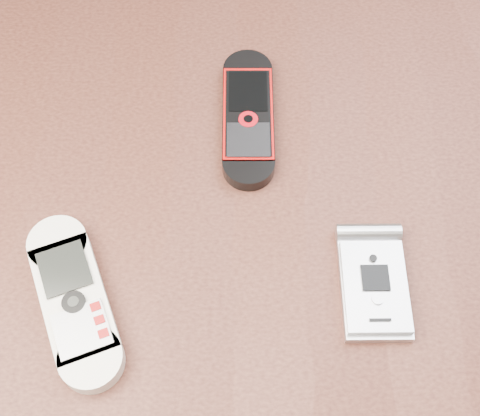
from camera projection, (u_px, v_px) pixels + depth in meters
name	position (u px, v px, depth m)	size (l,w,h in m)	color
table	(235.00, 270.00, 0.61)	(1.20, 0.80, 0.75)	black
nokia_white	(74.00, 300.00, 0.48)	(0.04, 0.14, 0.02)	white
nokia_black_red	(248.00, 116.00, 0.56)	(0.04, 0.14, 0.01)	black
motorola_razr	(374.00, 284.00, 0.48)	(0.05, 0.09, 0.01)	#B9B9BE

